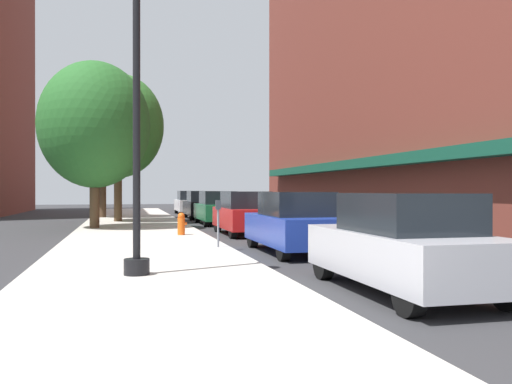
{
  "coord_description": "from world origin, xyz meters",
  "views": [
    {
      "loc": [
        -0.5,
        -4.14,
        1.71
      ],
      "look_at": [
        4.29,
        15.42,
        1.64
      ],
      "focal_mm": 37.9,
      "sensor_mm": 36.0,
      "label": 1
    }
  ],
  "objects_px": {
    "car_silver": "(403,244)",
    "car_red": "(245,214)",
    "car_green": "(217,208)",
    "fire_hydrant": "(181,224)",
    "tree_far": "(118,126)",
    "tree_near": "(103,140)",
    "parking_meter_near": "(218,217)",
    "car_white": "(190,203)",
    "tree_mid": "(94,125)",
    "lamppost": "(137,111)",
    "car_black": "(202,205)",
    "car_blue": "(294,223)"
  },
  "relations": [
    {
      "from": "car_white",
      "to": "tree_mid",
      "type": "bearing_deg",
      "value": -110.32
    },
    {
      "from": "car_red",
      "to": "fire_hydrant",
      "type": "bearing_deg",
      "value": -157.65
    },
    {
      "from": "parking_meter_near",
      "to": "lamppost",
      "type": "bearing_deg",
      "value": -117.33
    },
    {
      "from": "car_green",
      "to": "tree_mid",
      "type": "bearing_deg",
      "value": -153.88
    },
    {
      "from": "tree_near",
      "to": "car_red",
      "type": "xyz_separation_m",
      "value": [
        5.72,
        -12.64,
        -3.84
      ]
    },
    {
      "from": "car_silver",
      "to": "car_green",
      "type": "distance_m",
      "value": 18.35
    },
    {
      "from": "tree_near",
      "to": "car_white",
      "type": "xyz_separation_m",
      "value": [
        5.72,
        5.28,
        -3.84
      ]
    },
    {
      "from": "car_silver",
      "to": "fire_hydrant",
      "type": "bearing_deg",
      "value": 101.88
    },
    {
      "from": "tree_near",
      "to": "car_red",
      "type": "bearing_deg",
      "value": -65.66
    },
    {
      "from": "fire_hydrant",
      "to": "car_black",
      "type": "bearing_deg",
      "value": 78.88
    },
    {
      "from": "car_silver",
      "to": "car_black",
      "type": "distance_m",
      "value": 23.97
    },
    {
      "from": "parking_meter_near",
      "to": "tree_far",
      "type": "bearing_deg",
      "value": 101.89
    },
    {
      "from": "tree_far",
      "to": "car_red",
      "type": "distance_m",
      "value": 10.39
    },
    {
      "from": "parking_meter_near",
      "to": "car_blue",
      "type": "relative_size",
      "value": 0.3
    },
    {
      "from": "tree_near",
      "to": "car_white",
      "type": "bearing_deg",
      "value": 42.71
    },
    {
      "from": "car_red",
      "to": "car_green",
      "type": "distance_m",
      "value": 6.27
    },
    {
      "from": "tree_near",
      "to": "car_silver",
      "type": "xyz_separation_m",
      "value": [
        5.72,
        -24.72,
        -3.84
      ]
    },
    {
      "from": "lamppost",
      "to": "tree_far",
      "type": "bearing_deg",
      "value": 91.69
    },
    {
      "from": "car_green",
      "to": "car_black",
      "type": "bearing_deg",
      "value": 89.16
    },
    {
      "from": "tree_mid",
      "to": "car_green",
      "type": "bearing_deg",
      "value": 26.96
    },
    {
      "from": "car_red",
      "to": "car_white",
      "type": "height_order",
      "value": "same"
    },
    {
      "from": "tree_near",
      "to": "car_blue",
      "type": "bearing_deg",
      "value": -73.12
    },
    {
      "from": "parking_meter_near",
      "to": "car_blue",
      "type": "xyz_separation_m",
      "value": [
        1.95,
        -0.87,
        -0.14
      ]
    },
    {
      "from": "tree_far",
      "to": "car_blue",
      "type": "xyz_separation_m",
      "value": [
        4.8,
        -14.41,
        -4.17
      ]
    },
    {
      "from": "parking_meter_near",
      "to": "tree_mid",
      "type": "bearing_deg",
      "value": 113.35
    },
    {
      "from": "parking_meter_near",
      "to": "car_white",
      "type": "xyz_separation_m",
      "value": [
        1.95,
        23.24,
        -0.14
      ]
    },
    {
      "from": "lamppost",
      "to": "fire_hydrant",
      "type": "distance_m",
      "value": 9.42
    },
    {
      "from": "parking_meter_near",
      "to": "tree_far",
      "type": "height_order",
      "value": "tree_far"
    },
    {
      "from": "lamppost",
      "to": "parking_meter_near",
      "type": "distance_m",
      "value": 5.53
    },
    {
      "from": "car_silver",
      "to": "car_red",
      "type": "relative_size",
      "value": 1.0
    },
    {
      "from": "parking_meter_near",
      "to": "car_green",
      "type": "xyz_separation_m",
      "value": [
        1.95,
        11.59,
        -0.14
      ]
    },
    {
      "from": "car_red",
      "to": "car_green",
      "type": "xyz_separation_m",
      "value": [
        0.0,
        6.27,
        0.0
      ]
    },
    {
      "from": "lamppost",
      "to": "car_black",
      "type": "xyz_separation_m",
      "value": [
        4.27,
        21.7,
        -2.39
      ]
    },
    {
      "from": "fire_hydrant",
      "to": "tree_far",
      "type": "xyz_separation_m",
      "value": [
        -2.28,
        9.17,
        4.46
      ]
    },
    {
      "from": "fire_hydrant",
      "to": "tree_far",
      "type": "bearing_deg",
      "value": 103.94
    },
    {
      "from": "tree_mid",
      "to": "car_green",
      "type": "distance_m",
      "value": 7.36
    },
    {
      "from": "lamppost",
      "to": "parking_meter_near",
      "type": "xyz_separation_m",
      "value": [
        2.32,
        4.49,
        -2.25
      ]
    },
    {
      "from": "car_silver",
      "to": "car_green",
      "type": "relative_size",
      "value": 1.0
    },
    {
      "from": "car_red",
      "to": "lamppost",
      "type": "bearing_deg",
      "value": -111.88
    },
    {
      "from": "tree_far",
      "to": "car_green",
      "type": "bearing_deg",
      "value": -22.08
    },
    {
      "from": "tree_near",
      "to": "car_white",
      "type": "distance_m",
      "value": 8.68
    },
    {
      "from": "lamppost",
      "to": "car_silver",
      "type": "bearing_deg",
      "value": -27.99
    },
    {
      "from": "parking_meter_near",
      "to": "car_black",
      "type": "xyz_separation_m",
      "value": [
        1.95,
        17.21,
        -0.14
      ]
    },
    {
      "from": "car_white",
      "to": "fire_hydrant",
      "type": "bearing_deg",
      "value": -96.54
    },
    {
      "from": "car_silver",
      "to": "tree_mid",
      "type": "bearing_deg",
      "value": 109.35
    },
    {
      "from": "parking_meter_near",
      "to": "tree_mid",
      "type": "distance_m",
      "value": 10.09
    },
    {
      "from": "fire_hydrant",
      "to": "car_black",
      "type": "relative_size",
      "value": 0.18
    },
    {
      "from": "tree_near",
      "to": "tree_mid",
      "type": "distance_m",
      "value": 9.27
    },
    {
      "from": "tree_mid",
      "to": "car_red",
      "type": "height_order",
      "value": "tree_mid"
    },
    {
      "from": "lamppost",
      "to": "tree_near",
      "type": "xyz_separation_m",
      "value": [
        -1.45,
        22.45,
        1.45
      ]
    }
  ]
}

